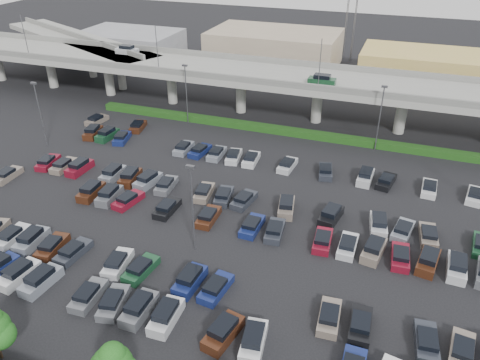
{
  "coord_description": "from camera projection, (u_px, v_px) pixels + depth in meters",
  "views": [
    {
      "loc": [
        18.48,
        -44.71,
        31.96
      ],
      "look_at": [
        0.7,
        4.62,
        2.0
      ],
      "focal_mm": 35.0,
      "sensor_mm": 36.0,
      "label": 1
    }
  ],
  "objects": [
    {
      "name": "hedge",
      "position": [
        277.0,
        130.0,
        77.96
      ],
      "size": [
        66.0,
        1.6,
        1.1
      ],
      "primitive_type": "cube",
      "color": "#1A4113",
      "rests_on": "ground"
    },
    {
      "name": "on_ramp",
      "position": [
        77.0,
        42.0,
        104.92
      ],
      "size": [
        50.93,
        30.13,
        8.8
      ],
      "color": "gray",
      "rests_on": "ground"
    },
    {
      "name": "overpass",
      "position": [
        289.0,
        80.0,
        80.56
      ],
      "size": [
        150.0,
        13.0,
        15.8
      ],
      "color": "gray",
      "rests_on": "ground"
    },
    {
      "name": "light_poles",
      "position": [
        196.0,
        153.0,
        57.57
      ],
      "size": [
        66.9,
        48.38,
        10.3
      ],
      "color": "#4D4D53",
      "rests_on": "ground"
    },
    {
      "name": "distant_buildings",
      "position": [
        378.0,
        61.0,
        102.8
      ],
      "size": [
        138.0,
        24.0,
        9.0
      ],
      "color": "gray",
      "rests_on": "ground"
    },
    {
      "name": "tree_row",
      "position": [
        96.0,
        360.0,
        34.19
      ],
      "size": [
        65.07,
        3.66,
        5.94
      ],
      "color": "#332316",
      "rests_on": "ground"
    },
    {
      "name": "ground",
      "position": [
        222.0,
        210.0,
        57.82
      ],
      "size": [
        280.0,
        280.0,
        0.0
      ],
      "primitive_type": "plane",
      "color": "black"
    },
    {
      "name": "parked_cars",
      "position": [
        204.0,
        224.0,
        54.24
      ],
      "size": [
        62.91,
        41.68,
        1.67
      ],
      "color": "#2A2D36",
      "rests_on": "ground"
    }
  ]
}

